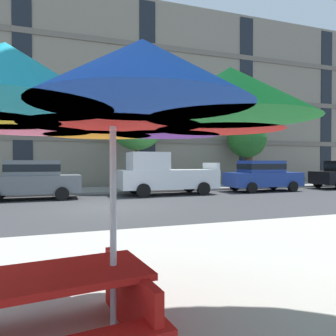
% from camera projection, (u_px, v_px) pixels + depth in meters
% --- Properties ---
extents(ground_plane, '(120.00, 120.00, 0.00)m').
position_uv_depth(ground_plane, '(111.00, 207.00, 11.84)').
color(ground_plane, '#38383A').
extents(sidewalk_near_patio, '(56.00, 9.00, 0.12)m').
position_uv_depth(sidewalk_near_patio, '(243.00, 318.00, 3.34)').
color(sidewalk_near_patio, '#B2ADA3').
rests_on(sidewalk_near_patio, ground).
extents(sidewalk_far, '(56.00, 3.60, 0.12)m').
position_uv_depth(sidewalk_far, '(93.00, 190.00, 18.27)').
color(sidewalk_far, gray).
rests_on(sidewalk_far, ground).
extents(apartment_building, '(46.59, 12.08, 12.80)m').
position_uv_depth(apartment_building, '(82.00, 105.00, 25.89)').
color(apartment_building, gray).
rests_on(apartment_building, ground).
extents(sedan_gray, '(4.40, 1.98, 1.78)m').
position_uv_depth(sedan_gray, '(31.00, 179.00, 14.34)').
color(sedan_gray, slate).
rests_on(sedan_gray, ground).
extents(pickup_white, '(5.10, 2.12, 2.20)m').
position_uv_depth(pickup_white, '(164.00, 175.00, 16.40)').
color(pickup_white, silver).
rests_on(pickup_white, ground).
extents(sedan_blue, '(4.40, 1.98, 1.78)m').
position_uv_depth(sedan_blue, '(262.00, 175.00, 18.37)').
color(sedan_blue, navy).
rests_on(sedan_blue, ground).
extents(street_tree_middle, '(3.54, 3.42, 5.80)m').
position_uv_depth(street_tree_middle, '(138.00, 121.00, 18.96)').
color(street_tree_middle, brown).
rests_on(street_tree_middle, ground).
extents(street_tree_right, '(2.76, 2.81, 4.76)m').
position_uv_depth(street_tree_right, '(248.00, 138.00, 22.22)').
color(street_tree_right, '#4C3823').
rests_on(street_tree_right, ground).
extents(patio_umbrella, '(3.44, 3.44, 2.50)m').
position_uv_depth(patio_umbrella, '(113.00, 104.00, 2.85)').
color(patio_umbrella, silver).
rests_on(patio_umbrella, ground).
extents(picnic_table, '(1.97, 1.73, 0.77)m').
position_uv_depth(picnic_table, '(40.00, 309.00, 2.63)').
color(picnic_table, red).
rests_on(picnic_table, ground).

